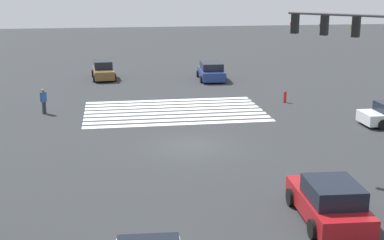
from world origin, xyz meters
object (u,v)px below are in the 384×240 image
(car_1, at_px, (103,70))
(fire_hydrant, at_px, (285,97))
(pedestrian, at_px, (44,100))
(traffic_signal_mast, at_px, (377,55))
(car_5, at_px, (211,71))
(car_2, at_px, (329,202))

(car_1, relative_size, fire_hydrant, 4.92)
(car_1, bearing_deg, pedestrian, -20.80)
(pedestrian, distance_m, fire_hydrant, 16.67)
(pedestrian, relative_size, fire_hydrant, 1.93)
(traffic_signal_mast, height_order, car_5, traffic_signal_mast)
(car_1, xyz_separation_m, pedestrian, (3.77, 12.37, 0.17))
(car_2, relative_size, fire_hydrant, 5.29)
(car_1, bearing_deg, traffic_signal_mast, 18.62)
(car_2, bearing_deg, car_5, 1.07)
(traffic_signal_mast, bearing_deg, car_2, 91.26)
(car_1, relative_size, pedestrian, 2.54)
(car_2, bearing_deg, pedestrian, 36.72)
(fire_hydrant, bearing_deg, car_1, -42.11)
(fire_hydrant, bearing_deg, car_2, 76.23)
(traffic_signal_mast, distance_m, car_2, 6.55)
(traffic_signal_mast, relative_size, car_1, 1.74)
(car_2, height_order, car_5, car_2)
(car_5, bearing_deg, car_1, 81.56)
(car_1, bearing_deg, car_5, 74.62)
(car_1, height_order, pedestrian, pedestrian)
(car_1, height_order, fire_hydrant, car_1)
(car_1, relative_size, car_5, 0.89)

